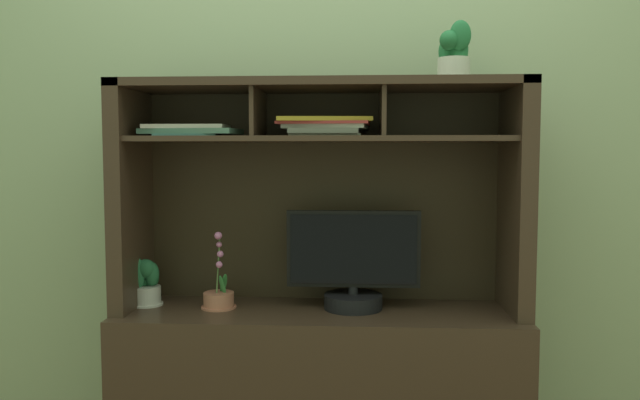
% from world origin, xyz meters
% --- Properties ---
extents(back_wall, '(6.00, 0.02, 2.80)m').
position_xyz_m(back_wall, '(0.00, 0.28, 1.40)').
color(back_wall, '#99B082').
rests_on(back_wall, ground).
extents(media_console, '(1.52, 0.53, 1.40)m').
position_xyz_m(media_console, '(0.00, 0.01, 0.41)').
color(media_console, '#3A2A1E').
rests_on(media_console, ground).
extents(tv_monitor, '(0.51, 0.22, 0.38)m').
position_xyz_m(tv_monitor, '(0.13, -0.00, 0.69)').
color(tv_monitor, black).
rests_on(tv_monitor, media_console).
extents(potted_orchid, '(0.13, 0.13, 0.30)m').
position_xyz_m(potted_orchid, '(-0.39, -0.02, 0.58)').
color(potted_orchid, '#B66C53').
rests_on(potted_orchid, media_console).
extents(potted_fern, '(0.12, 0.12, 0.19)m').
position_xyz_m(potted_fern, '(-0.69, 0.01, 0.62)').
color(potted_fern, beige).
rests_on(potted_fern, media_console).
extents(magazine_stack_left, '(0.37, 0.23, 0.04)m').
position_xyz_m(magazine_stack_left, '(-0.49, -0.04, 1.21)').
color(magazine_stack_left, '#3C6D68').
rests_on(magazine_stack_left, media_console).
extents(magazine_stack_centre, '(0.36, 0.26, 0.07)m').
position_xyz_m(magazine_stack_centre, '(0.02, -0.01, 1.23)').
color(magazine_stack_centre, beige).
rests_on(magazine_stack_centre, media_console).
extents(potted_succulent, '(0.14, 0.14, 0.21)m').
position_xyz_m(potted_succulent, '(0.50, -0.00, 1.49)').
color(potted_succulent, beige).
rests_on(potted_succulent, media_console).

